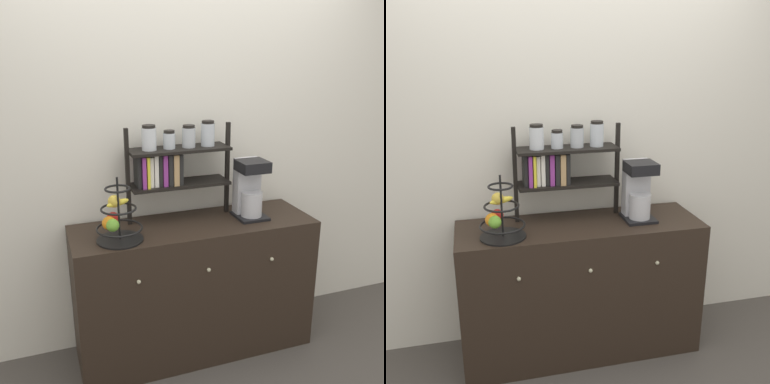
% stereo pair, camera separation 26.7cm
% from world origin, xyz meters
% --- Properties ---
extents(ground_plane, '(12.00, 12.00, 0.00)m').
position_xyz_m(ground_plane, '(0.00, 0.00, 0.00)').
color(ground_plane, '#47423D').
extents(wall_back, '(7.00, 0.05, 2.60)m').
position_xyz_m(wall_back, '(0.00, 0.52, 1.30)').
color(wall_back, silver).
rests_on(wall_back, ground_plane).
extents(sideboard, '(1.49, 0.49, 0.88)m').
position_xyz_m(sideboard, '(0.00, 0.24, 0.44)').
color(sideboard, black).
rests_on(sideboard, ground_plane).
extents(coffee_maker, '(0.19, 0.21, 0.37)m').
position_xyz_m(coffee_maker, '(0.37, 0.25, 1.06)').
color(coffee_maker, black).
rests_on(coffee_maker, sideboard).
extents(fruit_stand, '(0.26, 0.26, 0.37)m').
position_xyz_m(fruit_stand, '(-0.49, 0.15, 1.00)').
color(fruit_stand, black).
rests_on(fruit_stand, sideboard).
extents(shelf_hutch, '(0.66, 0.20, 0.60)m').
position_xyz_m(shelf_hutch, '(-0.10, 0.37, 1.25)').
color(shelf_hutch, black).
rests_on(shelf_hutch, sideboard).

